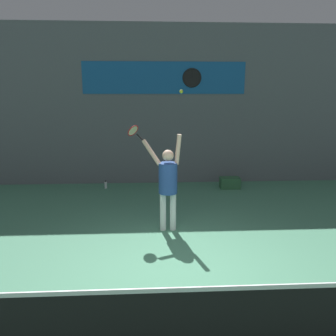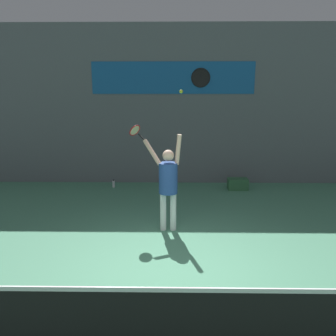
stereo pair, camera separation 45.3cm
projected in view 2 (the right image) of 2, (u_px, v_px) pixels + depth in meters
name	position (u px, v px, depth m)	size (l,w,h in m)	color
ground_plane	(172.00, 279.00, 5.21)	(18.00, 18.00, 0.00)	#4C8C6B
back_wall	(173.00, 106.00, 10.40)	(18.00, 0.10, 5.00)	slate
sponsor_banner	(173.00, 78.00, 10.15)	(5.06, 0.02, 0.97)	#195B9E
scoreboard_clock	(201.00, 78.00, 10.12)	(0.59, 0.05, 0.59)	black
court_net	(172.00, 326.00, 3.43)	(6.68, 0.07, 1.06)	#333333
tennis_player	(168.00, 181.00, 6.87)	(0.85, 0.52, 2.08)	white
tennis_racket	(135.00, 131.00, 7.09)	(0.40, 0.37, 0.33)	black
tennis_ball	(181.00, 91.00, 6.35)	(0.07, 0.07, 0.07)	#CCDB2D
water_bottle	(113.00, 184.00, 10.32)	(0.08, 0.08, 0.25)	silver
equipment_bag	(238.00, 184.00, 10.08)	(0.61, 0.36, 0.34)	#33663F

